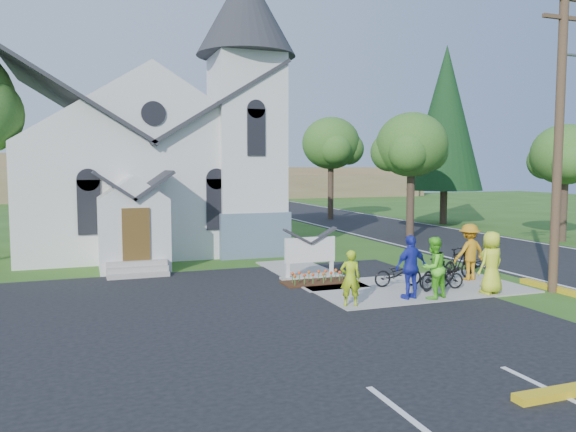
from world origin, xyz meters
name	(u,v)px	position (x,y,z in m)	size (l,w,h in m)	color
ground	(384,295)	(0.00, 0.00, 0.00)	(120.00, 120.00, 0.00)	#2E5618
parking_lot	(167,335)	(-7.00, -2.00, 0.01)	(20.00, 16.00, 0.02)	black
road	(404,231)	(10.00, 15.00, 0.01)	(8.00, 90.00, 0.02)	black
sidewalk	(416,287)	(1.50, 0.50, 0.03)	(7.00, 4.00, 0.05)	#A8A397
church	(155,141)	(-5.48, 12.48, 5.25)	(12.35, 12.00, 13.00)	silver
church_sign	(310,250)	(-1.20, 3.20, 1.03)	(2.20, 0.40, 1.70)	#A8A397
flower_bed	(320,282)	(-1.20, 2.30, 0.04)	(2.60, 1.10, 0.07)	#39240F
utility_pole	(561,122)	(5.36, -1.50, 5.40)	(3.45, 0.28, 10.00)	#4B3225
tree_road_near	(411,145)	(8.50, 12.00, 5.21)	(4.00, 4.00, 7.05)	#32251B
tree_road_mid	(331,144)	(9.00, 24.00, 5.78)	(4.40, 4.40, 7.80)	#32251B
tree_road_far	(565,155)	(15.50, 8.00, 4.63)	(3.60, 3.60, 6.30)	#32251B
conifer	(446,118)	(15.00, 18.00, 7.39)	(5.20, 5.20, 12.40)	#32251B
distant_hills	(185,181)	(3.36, 56.33, 2.17)	(61.00, 10.00, 5.60)	brown
cyclist_0	(350,278)	(-1.70, -1.07, 0.86)	(0.59, 0.39, 1.61)	#A2C617
bike_0	(398,273)	(0.96, 0.75, 0.48)	(0.58, 1.65, 0.87)	black
cyclist_1	(433,268)	(1.06, -1.08, 0.99)	(0.91, 0.71, 1.87)	#5EDE29
bike_1	(437,273)	(1.90, -0.08, 0.58)	(0.50, 1.76, 1.06)	black
cyclist_2	(411,267)	(0.41, -0.89, 1.02)	(1.13, 0.47, 1.93)	#212BA8
bike_2	(441,277)	(2.04, -0.12, 0.45)	(0.54, 1.54, 0.81)	black
cyclist_3	(469,252)	(3.90, 0.88, 1.04)	(1.28, 0.74, 1.98)	orange
bike_3	(458,264)	(3.52, 0.97, 0.62)	(0.54, 1.91, 1.15)	black
cyclist_4	(491,262)	(3.16, -1.14, 1.03)	(0.96, 0.62, 1.96)	#D7EA2B
bike_4	(479,264)	(4.70, 1.34, 0.48)	(0.57, 1.63, 0.85)	black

